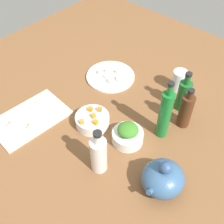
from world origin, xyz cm
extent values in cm
cube|color=brown|center=(0.00, 0.00, 1.50)|extent=(190.00, 190.00, 3.00)
cube|color=silver|center=(24.31, -27.86, 3.50)|extent=(34.48, 23.59, 1.00)
cylinder|color=white|center=(-21.55, -20.22, 3.60)|extent=(25.04, 25.04, 1.20)
cylinder|color=white|center=(4.53, 12.68, 5.59)|extent=(13.07, 13.07, 5.17)
cylinder|color=white|center=(7.68, -4.65, 5.51)|extent=(14.87, 14.87, 5.03)
ellipsoid|color=#33557B|center=(12.43, 35.25, 8.44)|extent=(15.93, 15.30, 10.88)
sphere|color=navy|center=(12.43, 35.25, 15.66)|extent=(4.46, 4.46, 4.46)
cylinder|color=#33557B|center=(19.20, 35.25, 9.80)|extent=(5.38, 2.00, 3.93)
cylinder|color=#462615|center=(-18.93, 24.91, 11.06)|extent=(5.55, 5.55, 16.12)
cylinder|color=#462615|center=(-18.93, 24.91, 20.59)|extent=(2.50, 2.50, 2.94)
cylinder|color=black|center=(-18.93, 24.91, 22.66)|extent=(2.78, 2.78, 1.20)
cylinder|color=#166B29|center=(-8.11, 21.03, 14.59)|extent=(5.05, 5.05, 23.18)
cylinder|color=#166B29|center=(-8.11, 21.03, 28.38)|extent=(2.27, 2.27, 4.41)
cylinder|color=black|center=(-8.11, 21.03, 31.19)|extent=(2.53, 2.53, 1.20)
cylinder|color=silver|center=(21.62, 12.62, 10.93)|extent=(6.33, 6.33, 15.87)
cylinder|color=silver|center=(21.62, 12.62, 20.98)|extent=(2.85, 2.85, 4.22)
cylinder|color=black|center=(21.62, 12.62, 23.68)|extent=(3.17, 3.17, 1.20)
cylinder|color=#195C25|center=(-27.12, 18.91, 10.39)|extent=(5.82, 5.82, 14.77)
cylinder|color=#195C25|center=(-27.12, 18.91, 19.97)|extent=(2.62, 2.62, 4.41)
cylinder|color=black|center=(-27.12, 18.91, 22.78)|extent=(2.91, 2.91, 1.20)
cylinder|color=white|center=(-37.28, 10.74, 8.31)|extent=(7.06, 7.06, 10.62)
cube|color=orange|center=(7.51, -3.92, 8.93)|extent=(2.33, 2.33, 1.80)
cube|color=orange|center=(2.98, -4.53, 8.93)|extent=(2.42, 2.42, 1.80)
cube|color=orange|center=(9.61, -0.69, 8.93)|extent=(1.94, 1.94, 1.80)
cube|color=orange|center=(13.21, -5.18, 8.93)|extent=(2.52, 2.52, 1.80)
cube|color=orange|center=(5.65, -7.67, 8.93)|extent=(2.43, 2.43, 1.80)
ellipsoid|color=#377625|center=(4.53, 12.68, 10.25)|extent=(12.12, 12.13, 4.16)
cube|color=#F2F5CC|center=(-22.25, -22.96, 5.30)|extent=(2.97, 2.97, 2.20)
cube|color=silver|center=(-25.55, -18.53, 5.30)|extent=(2.47, 2.47, 2.20)
cube|color=white|center=(-19.14, -20.44, 5.30)|extent=(3.10, 3.10, 2.20)
cube|color=white|center=(-19.12, -24.93, 5.30)|extent=(2.98, 2.98, 2.20)
cube|color=#F9DECC|center=(-17.50, -16.95, 5.30)|extent=(2.71, 2.71, 2.20)
cube|color=white|center=(-21.68, -14.84, 5.30)|extent=(2.91, 2.91, 2.20)
pyramid|color=beige|center=(32.53, -29.60, 5.04)|extent=(7.02, 7.04, 2.08)
pyramid|color=beige|center=(27.34, -22.35, 5.51)|extent=(5.56, 5.42, 3.02)
pyramid|color=beige|center=(19.14, -25.61, 5.27)|extent=(6.19, 5.93, 2.54)
pyramid|color=beige|center=(15.72, -31.66, 5.46)|extent=(6.41, 6.37, 2.91)
camera|label=1|loc=(61.38, 54.46, 96.41)|focal=44.24mm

